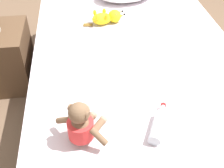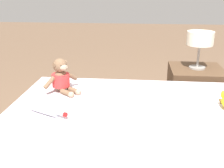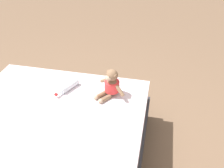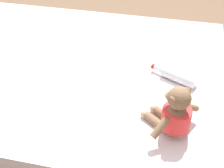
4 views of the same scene
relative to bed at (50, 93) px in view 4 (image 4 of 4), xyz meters
name	(u,v)px [view 4 (image 4 of 4)]	position (x,y,z in m)	size (l,w,h in m)	color
ground_plane	(54,120)	(0.00, 0.00, -0.23)	(16.00, 16.00, 0.00)	brown
bed	(50,93)	(0.00, 0.00, 0.00)	(1.43, 2.05, 0.46)	#2D2D33
plush_monkey	(174,114)	(-0.39, -0.74, 0.33)	(0.26, 0.25, 0.24)	brown
glass_bottle	(177,76)	(-0.03, -0.74, 0.26)	(0.15, 0.25, 0.06)	silver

